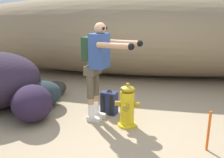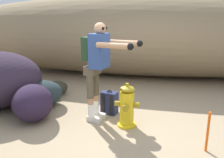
{
  "view_description": "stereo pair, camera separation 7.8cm",
  "coord_description": "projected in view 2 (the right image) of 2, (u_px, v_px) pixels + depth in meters",
  "views": [
    {
      "loc": [
        0.47,
        -3.52,
        1.87
      ],
      "look_at": [
        -0.26,
        0.51,
        0.75
      ],
      "focal_mm": 37.44,
      "sensor_mm": 36.0,
      "label": 1
    },
    {
      "loc": [
        0.54,
        -3.5,
        1.87
      ],
      "look_at": [
        -0.26,
        0.51,
        0.75
      ],
      "focal_mm": 37.44,
      "sensor_mm": 36.0,
      "label": 2
    }
  ],
  "objects": [
    {
      "name": "ground_plane",
      "position": [
        121.0,
        132.0,
        3.91
      ],
      "size": [
        56.0,
        56.0,
        0.04
      ],
      "primitive_type": "cube",
      "color": "#998466"
    },
    {
      "name": "spare_backpack",
      "position": [
        110.0,
        103.0,
        4.56
      ],
      "size": [
        0.34,
        0.33,
        0.47
      ],
      "rotation": [
        0.0,
        0.0,
        1.35
      ],
      "color": "#23284C",
      "rests_on": "ground_plane"
    },
    {
      "name": "boulder_small",
      "position": [
        42.0,
        93.0,
        4.95
      ],
      "size": [
        0.9,
        0.83,
        0.54
      ],
      "primitive_type": "ellipsoid",
      "rotation": [
        0.0,
        0.0,
        3.21
      ],
      "color": "#1F2B2E",
      "rests_on": "ground_plane"
    },
    {
      "name": "boulder_outlier",
      "position": [
        56.0,
        88.0,
        5.63
      ],
      "size": [
        0.7,
        0.75,
        0.34
      ],
      "primitive_type": "ellipsoid",
      "rotation": [
        0.0,
        0.0,
        1.09
      ],
      "color": "#2D2B22",
      "rests_on": "ground_plane"
    },
    {
      "name": "fire_hydrant",
      "position": [
        127.0,
        107.0,
        4.0
      ],
      "size": [
        0.42,
        0.37,
        0.77
      ],
      "color": "gold",
      "rests_on": "ground_plane"
    },
    {
      "name": "survey_stake",
      "position": [
        208.0,
        132.0,
        3.25
      ],
      "size": [
        0.04,
        0.04,
        0.6
      ],
      "primitive_type": "cylinder",
      "color": "#E55914",
      "rests_on": "ground_plane"
    },
    {
      "name": "dirt_embankment",
      "position": [
        142.0,
        36.0,
        7.39
      ],
      "size": [
        15.47,
        3.2,
        2.49
      ],
      "primitive_type": "ellipsoid",
      "color": "#897556",
      "rests_on": "ground_plane"
    },
    {
      "name": "utility_worker",
      "position": [
        98.0,
        60.0,
        4.02
      ],
      "size": [
        1.03,
        0.66,
        1.76
      ],
      "rotation": [
        0.0,
        0.0,
        -0.24
      ],
      "color": "beige",
      "rests_on": "ground_plane"
    },
    {
      "name": "boulder_mid",
      "position": [
        33.0,
        103.0,
        4.26
      ],
      "size": [
        1.04,
        1.13,
        0.66
      ],
      "primitive_type": "ellipsoid",
      "rotation": [
        0.0,
        0.0,
        2.01
      ],
      "color": "#261B30",
      "rests_on": "ground_plane"
    }
  ]
}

